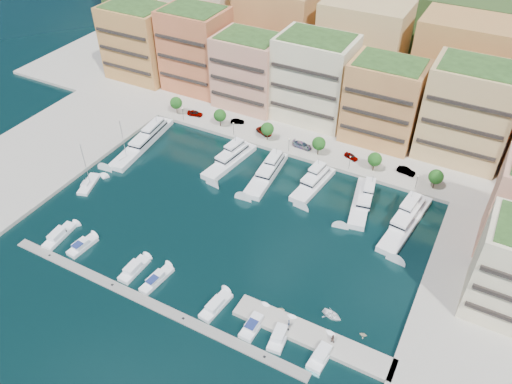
% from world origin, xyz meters
% --- Properties ---
extents(ground, '(400.00, 400.00, 0.00)m').
position_xyz_m(ground, '(0.00, 0.00, 0.00)').
color(ground, black).
rests_on(ground, ground).
extents(north_quay, '(220.00, 64.00, 2.00)m').
position_xyz_m(north_quay, '(0.00, 62.00, 0.00)').
color(north_quay, '#9E998E').
rests_on(north_quay, ground).
extents(east_quay, '(34.00, 76.00, 2.00)m').
position_xyz_m(east_quay, '(62.00, -8.00, 0.00)').
color(east_quay, '#9E998E').
rests_on(east_quay, ground).
extents(west_quay, '(34.00, 76.00, 2.00)m').
position_xyz_m(west_quay, '(-62.00, -8.00, 0.00)').
color(west_quay, '#9E998E').
rests_on(west_quay, ground).
extents(hillside, '(240.00, 40.00, 58.00)m').
position_xyz_m(hillside, '(0.00, 110.00, 0.00)').
color(hillside, '#213817').
rests_on(hillside, ground).
extents(south_pontoon, '(72.00, 2.20, 0.35)m').
position_xyz_m(south_pontoon, '(-3.00, -30.00, 0.00)').
color(south_pontoon, gray).
rests_on(south_pontoon, ground).
extents(finger_pier, '(32.00, 5.00, 2.00)m').
position_xyz_m(finger_pier, '(30.00, -22.00, 0.00)').
color(finger_pier, '#9E998E').
rests_on(finger_pier, ground).
extents(apartment_0, '(22.00, 16.50, 24.80)m').
position_xyz_m(apartment_0, '(-66.00, 49.99, 13.31)').
color(apartment_0, '#BB8644').
rests_on(apartment_0, north_quay).
extents(apartment_1, '(20.00, 16.50, 26.80)m').
position_xyz_m(apartment_1, '(-44.00, 51.99, 14.31)').
color(apartment_1, '#D26E46').
rests_on(apartment_1, north_quay).
extents(apartment_2, '(20.00, 15.50, 22.80)m').
position_xyz_m(apartment_2, '(-23.00, 49.99, 12.31)').
color(apartment_2, tan).
rests_on(apartment_2, north_quay).
extents(apartment_3, '(22.00, 16.50, 25.80)m').
position_xyz_m(apartment_3, '(-2.00, 51.99, 13.81)').
color(apartment_3, '#F8EAC0').
rests_on(apartment_3, north_quay).
extents(apartment_4, '(20.00, 15.50, 23.80)m').
position_xyz_m(apartment_4, '(20.00, 49.99, 12.81)').
color(apartment_4, '#DA9951').
rests_on(apartment_4, north_quay).
extents(apartment_5, '(22.00, 16.50, 26.80)m').
position_xyz_m(apartment_5, '(42.00, 51.99, 14.31)').
color(apartment_5, tan).
rests_on(apartment_5, north_quay).
extents(backblock_0, '(26.00, 18.00, 30.00)m').
position_xyz_m(backblock_0, '(-55.00, 74.00, 16.00)').
color(backblock_0, '#F8EAC0').
rests_on(backblock_0, north_quay).
extents(backblock_1, '(26.00, 18.00, 30.00)m').
position_xyz_m(backblock_1, '(-25.00, 74.00, 16.00)').
color(backblock_1, '#DA9951').
rests_on(backblock_1, north_quay).
extents(backblock_2, '(26.00, 18.00, 30.00)m').
position_xyz_m(backblock_2, '(5.00, 74.00, 16.00)').
color(backblock_2, tan).
rests_on(backblock_2, north_quay).
extents(backblock_3, '(26.00, 18.00, 30.00)m').
position_xyz_m(backblock_3, '(35.00, 74.00, 16.00)').
color(backblock_3, '#BB8644').
rests_on(backblock_3, north_quay).
extents(tree_0, '(3.80, 3.80, 5.65)m').
position_xyz_m(tree_0, '(-40.00, 33.50, 4.74)').
color(tree_0, '#473323').
rests_on(tree_0, north_quay).
extents(tree_1, '(3.80, 3.80, 5.65)m').
position_xyz_m(tree_1, '(-24.00, 33.50, 4.74)').
color(tree_1, '#473323').
rests_on(tree_1, north_quay).
extents(tree_2, '(3.80, 3.80, 5.65)m').
position_xyz_m(tree_2, '(-8.00, 33.50, 4.74)').
color(tree_2, '#473323').
rests_on(tree_2, north_quay).
extents(tree_3, '(3.80, 3.80, 5.65)m').
position_xyz_m(tree_3, '(8.00, 33.50, 4.74)').
color(tree_3, '#473323').
rests_on(tree_3, north_quay).
extents(tree_4, '(3.80, 3.80, 5.65)m').
position_xyz_m(tree_4, '(24.00, 33.50, 4.74)').
color(tree_4, '#473323').
rests_on(tree_4, north_quay).
extents(tree_5, '(3.80, 3.80, 5.65)m').
position_xyz_m(tree_5, '(40.00, 33.50, 4.74)').
color(tree_5, '#473323').
rests_on(tree_5, north_quay).
extents(lamppost_0, '(0.30, 0.30, 4.20)m').
position_xyz_m(lamppost_0, '(-36.00, 31.20, 3.83)').
color(lamppost_0, black).
rests_on(lamppost_0, north_quay).
extents(lamppost_1, '(0.30, 0.30, 4.20)m').
position_xyz_m(lamppost_1, '(-18.00, 31.20, 3.83)').
color(lamppost_1, black).
rests_on(lamppost_1, north_quay).
extents(lamppost_2, '(0.30, 0.30, 4.20)m').
position_xyz_m(lamppost_2, '(0.00, 31.20, 3.83)').
color(lamppost_2, black).
rests_on(lamppost_2, north_quay).
extents(lamppost_3, '(0.30, 0.30, 4.20)m').
position_xyz_m(lamppost_3, '(18.00, 31.20, 3.83)').
color(lamppost_3, black).
rests_on(lamppost_3, north_quay).
extents(lamppost_4, '(0.30, 0.30, 4.20)m').
position_xyz_m(lamppost_4, '(36.00, 31.20, 3.83)').
color(lamppost_4, black).
rests_on(lamppost_4, north_quay).
extents(yacht_0, '(7.43, 27.92, 7.30)m').
position_xyz_m(yacht_0, '(-39.42, 16.36, 1.21)').
color(yacht_0, white).
rests_on(yacht_0, ground).
extents(yacht_2, '(6.94, 19.96, 7.30)m').
position_xyz_m(yacht_2, '(-12.43, 20.05, 1.21)').
color(yacht_2, white).
rests_on(yacht_2, ground).
extents(yacht_3, '(6.42, 20.97, 7.30)m').
position_xyz_m(yacht_3, '(-0.70, 19.54, 1.21)').
color(yacht_3, white).
rests_on(yacht_3, ground).
extents(yacht_4, '(6.39, 17.30, 7.30)m').
position_xyz_m(yacht_4, '(12.03, 21.22, 1.09)').
color(yacht_4, white).
rests_on(yacht_4, ground).
extents(yacht_5, '(7.59, 19.40, 7.30)m').
position_xyz_m(yacht_5, '(25.53, 20.31, 1.21)').
color(yacht_5, white).
rests_on(yacht_5, ground).
extents(yacht_6, '(7.48, 23.96, 7.30)m').
position_xyz_m(yacht_6, '(37.28, 18.20, 1.21)').
color(yacht_6, white).
rests_on(yacht_6, ground).
extents(cruiser_0, '(3.58, 9.26, 2.55)m').
position_xyz_m(cruiser_0, '(-32.52, -24.60, 0.55)').
color(cruiser_0, white).
rests_on(cruiser_0, ground).
extents(cruiser_1, '(3.32, 7.42, 2.66)m').
position_xyz_m(cruiser_1, '(-25.41, -24.60, 0.57)').
color(cruiser_1, white).
rests_on(cruiser_1, ground).
extents(cruiser_3, '(2.84, 7.87, 2.55)m').
position_xyz_m(cruiser_3, '(-10.57, -24.59, 0.55)').
color(cruiser_3, white).
rests_on(cruiser_3, ground).
extents(cruiser_4, '(3.30, 8.67, 2.66)m').
position_xyz_m(cruiser_4, '(-4.51, -24.61, 0.57)').
color(cruiser_4, white).
rests_on(cruiser_4, ground).
extents(cruiser_6, '(3.56, 8.28, 2.55)m').
position_xyz_m(cruiser_6, '(10.16, -24.59, 0.55)').
color(cruiser_6, white).
rests_on(cruiser_6, ground).
extents(cruiser_7, '(2.96, 8.27, 2.66)m').
position_xyz_m(cruiser_7, '(19.05, -24.61, 0.57)').
color(cruiser_7, white).
rests_on(cruiser_7, ground).
extents(cruiser_8, '(3.64, 8.11, 2.55)m').
position_xyz_m(cruiser_8, '(24.56, -24.59, 0.55)').
color(cruiser_8, white).
rests_on(cruiser_8, ground).
extents(cruiser_9, '(3.44, 8.09, 2.55)m').
position_xyz_m(cruiser_9, '(33.19, -24.59, 0.55)').
color(cruiser_9, white).
rests_on(cruiser_9, ground).
extents(sailboat_1, '(5.51, 9.23, 13.20)m').
position_xyz_m(sailboat_1, '(-40.09, -6.62, 0.31)').
color(sailboat_1, white).
rests_on(sailboat_1, ground).
extents(sailboat_2, '(3.90, 8.14, 13.20)m').
position_xyz_m(sailboat_2, '(-38.51, 6.63, 0.32)').
color(sailboat_2, white).
rests_on(sailboat_2, ground).
extents(tender_3, '(1.71, 1.52, 0.82)m').
position_xyz_m(tender_3, '(38.45, -16.94, 0.41)').
color(tender_3, beige).
rests_on(tender_3, ground).
extents(tender_2, '(4.62, 3.69, 0.86)m').
position_xyz_m(tender_2, '(31.56, -15.59, 0.43)').
color(tender_2, white).
rests_on(tender_2, ground).
extents(tender_1, '(1.83, 1.66, 0.83)m').
position_xyz_m(tender_1, '(22.06, -19.00, 0.41)').
color(tender_1, beige).
rests_on(tender_1, ground).
extents(car_0, '(5.16, 2.82, 1.66)m').
position_xyz_m(car_0, '(-34.25, 35.10, 1.83)').
color(car_0, gray).
rests_on(car_0, north_quay).
extents(car_1, '(4.31, 2.94, 1.35)m').
position_xyz_m(car_1, '(-20.25, 37.34, 1.67)').
color(car_1, gray).
rests_on(car_1, north_quay).
extents(car_2, '(5.97, 4.43, 1.51)m').
position_xyz_m(car_2, '(-10.27, 36.08, 1.75)').
color(car_2, gray).
rests_on(car_2, north_quay).
extents(car_3, '(5.80, 2.59, 1.65)m').
position_xyz_m(car_3, '(2.60, 34.62, 1.83)').
color(car_3, gray).
rests_on(car_3, north_quay).
extents(car_4, '(4.49, 2.98, 1.42)m').
position_xyz_m(car_4, '(16.87, 36.10, 1.71)').
color(car_4, gray).
rests_on(car_4, north_quay).
extents(car_5, '(5.09, 2.43, 1.61)m').
position_xyz_m(car_5, '(32.14, 36.47, 1.81)').
color(car_5, gray).
rests_on(car_5, north_quay).
extents(person_0, '(0.85, 0.83, 1.97)m').
position_xyz_m(person_0, '(25.27, -22.30, 1.98)').
color(person_0, '#25314A').
rests_on(person_0, finger_pier).
extents(person_1, '(0.99, 0.79, 1.96)m').
position_xyz_m(person_1, '(33.87, -21.58, 1.98)').
color(person_1, '#4E362F').
rests_on(person_1, finger_pier).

